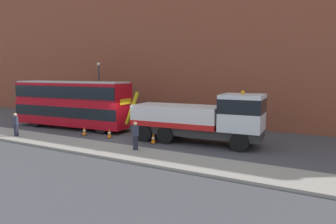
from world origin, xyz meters
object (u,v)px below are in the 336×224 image
traffic_cone_near_bus (84,131)px  street_lamp (99,86)px  traffic_cone_near_truck (153,139)px  traffic_cone_midway (109,134)px  recovery_tow_truck (201,118)px  pedestrian_onlooker (16,125)px  double_decker_bus (72,103)px  pedestrian_bystander (135,136)px

traffic_cone_near_bus → street_lamp: (-4.67, 7.07, 3.13)m
traffic_cone_near_truck → traffic_cone_midway: bearing=-178.8°
recovery_tow_truck → traffic_cone_near_truck: 3.56m
pedestrian_onlooker → street_lamp: (-0.96, 10.17, 2.49)m
double_decker_bus → street_lamp: bearing=102.1°
pedestrian_onlooker → double_decker_bus: bearing=47.9°
double_decker_bus → street_lamp: street_lamp is taller
pedestrian_onlooker → traffic_cone_near_bus: size_ratio=2.38×
double_decker_bus → pedestrian_onlooker: 5.18m
traffic_cone_near_bus → pedestrian_bystander: bearing=-18.8°
double_decker_bus → street_lamp: size_ratio=1.91×
pedestrian_onlooker → traffic_cone_near_truck: (9.75, 3.40, -0.64)m
recovery_tow_truck → traffic_cone_near_bus: bearing=-171.5°
recovery_tow_truck → street_lamp: (-13.53, 5.14, 1.71)m
pedestrian_bystander → traffic_cone_near_truck: (-0.23, 2.42, -0.64)m
pedestrian_onlooker → pedestrian_bystander: bearing=-30.8°
traffic_cone_near_truck → street_lamp: bearing=147.7°
pedestrian_bystander → traffic_cone_midway: size_ratio=2.38×
traffic_cone_near_truck → street_lamp: 13.06m
recovery_tow_truck → pedestrian_onlooker: bearing=-161.9°
pedestrian_onlooker → traffic_cone_near_bus: (3.71, 3.11, -0.64)m
traffic_cone_midway → pedestrian_bystander: bearing=-30.4°
traffic_cone_near_truck → pedestrian_onlooker: bearing=-160.8°
traffic_cone_midway → traffic_cone_near_truck: size_ratio=1.00×
traffic_cone_midway → traffic_cone_near_bus: bearing=-174.8°
recovery_tow_truck → traffic_cone_midway: (-6.58, -1.72, -1.42)m
recovery_tow_truck → traffic_cone_near_bus: (-8.86, -1.93, -1.42)m
recovery_tow_truck → pedestrian_bystander: recovery_tow_truck is taller
recovery_tow_truck → pedestrian_onlooker: (-12.57, -5.03, -0.77)m
recovery_tow_truck → traffic_cone_midway: size_ratio=14.19×
double_decker_bus → traffic_cone_near_truck: size_ratio=15.50×
pedestrian_bystander → street_lamp: size_ratio=0.29×
recovery_tow_truck → traffic_cone_near_truck: bearing=-153.6°
recovery_tow_truck → traffic_cone_near_truck: size_ratio=14.19×
double_decker_bus → traffic_cone_midway: size_ratio=15.50×
pedestrian_onlooker → traffic_cone_midway: pedestrian_onlooker is taller
recovery_tow_truck → double_decker_bus: double_decker_bus is taller
double_decker_bus → pedestrian_bystander: 10.37m
traffic_cone_near_bus → street_lamp: bearing=123.5°
double_decker_bus → traffic_cone_near_truck: bearing=-13.6°
pedestrian_bystander → recovery_tow_truck: bearing=-70.9°
pedestrian_bystander → double_decker_bus: bearing=28.6°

